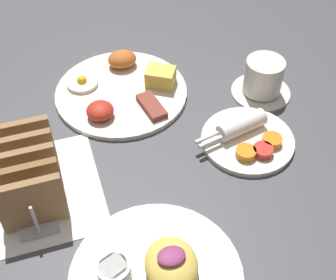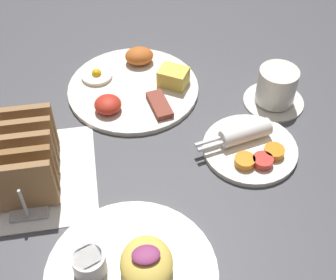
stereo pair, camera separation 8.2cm
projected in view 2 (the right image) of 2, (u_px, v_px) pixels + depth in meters
The scene contains 7 objects.
ground_plane at pixel (142, 170), 0.81m from camera, with size 3.00×3.00×0.00m, color #47474C.
napkin_flat at pixel (31, 178), 0.80m from camera, with size 0.22×0.22×0.00m.
plate_breakfast at pixel (135, 85), 0.95m from camera, with size 0.27×0.27×0.05m.
plate_condiments at pixel (250, 146), 0.84m from camera, with size 0.19×0.17×0.04m.
plate_foreground at pixel (131, 270), 0.67m from camera, with size 0.25×0.25×0.06m.
toast_rack at pixel (25, 158), 0.76m from camera, with size 0.10×0.18×0.10m.
coffee_cup at pixel (276, 88), 0.91m from camera, with size 0.12×0.12×0.08m.
Camera 2 is at (-0.04, -0.52, 0.63)m, focal length 50.00 mm.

